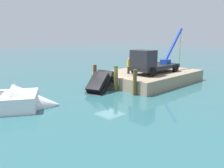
{
  "coord_description": "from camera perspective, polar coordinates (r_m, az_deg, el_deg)",
  "views": [
    {
      "loc": [
        16.13,
        16.82,
        5.75
      ],
      "look_at": [
        -0.06,
        0.29,
        0.81
      ],
      "focal_mm": 36.5,
      "sensor_mm": 36.0,
      "label": 1
    }
  ],
  "objects": [
    {
      "name": "crane_truck",
      "position": [
        26.93,
        9.83,
        5.4
      ],
      "size": [
        9.54,
        2.84,
        5.39
      ],
      "color": "black",
      "rests_on": "dock"
    },
    {
      "name": "dock_worker",
      "position": [
        26.77,
        4.15,
        4.56
      ],
      "size": [
        0.34,
        0.34,
        1.8
      ],
      "color": "#2E2E2E",
      "rests_on": "dock"
    },
    {
      "name": "piling_near",
      "position": [
        25.93,
        -4.29,
        2.05
      ],
      "size": [
        0.42,
        0.42,
        2.53
      ],
      "primitive_type": "cylinder",
      "color": "brown",
      "rests_on": "ground"
    },
    {
      "name": "piling_far",
      "position": [
        22.27,
        5.73,
        0.39
      ],
      "size": [
        0.38,
        0.38,
        2.55
      ],
      "primitive_type": "cylinder",
      "color": "brown",
      "rests_on": "ground"
    },
    {
      "name": "ground",
      "position": [
        24.0,
        -0.59,
        -1.81
      ],
      "size": [
        200.0,
        200.0,
        0.0
      ],
      "primitive_type": "plane",
      "color": "#2D6066"
    },
    {
      "name": "dock",
      "position": [
        29.0,
        9.36,
        1.81
      ],
      "size": [
        12.1,
        8.34,
        1.36
      ],
      "primitive_type": "cube",
      "color": "gray",
      "rests_on": "ground"
    },
    {
      "name": "piling_mid",
      "position": [
        23.82,
        0.97,
        1.34
      ],
      "size": [
        0.43,
        0.43,
        2.65
      ],
      "primitive_type": "cylinder",
      "color": "brown",
      "rests_on": "ground"
    },
    {
      "name": "salvaged_car",
      "position": [
        23.42,
        -3.47,
        -0.51
      ],
      "size": [
        4.34,
        3.07,
        3.2
      ],
      "color": "black",
      "rests_on": "ground"
    }
  ]
}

